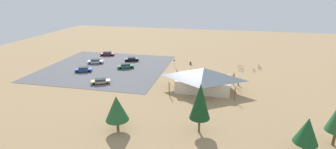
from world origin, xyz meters
TOP-DOWN VIEW (x-y plane):
  - ground at (0.00, 0.00)m, footprint 160.00×160.00m
  - parking_lot_asphalt at (23.87, 0.32)m, footprint 35.36×34.21m
  - bike_pavilion at (-6.06, 11.61)m, footprint 14.46×9.73m
  - trash_bin at (-0.36, -8.49)m, footprint 0.60×0.60m
  - lot_sign at (4.17, -5.40)m, footprint 0.56×0.08m
  - pine_west at (6.20, 32.78)m, footprint 3.88×3.88m
  - pine_far_west at (-22.37, 33.27)m, footprint 3.39×3.39m
  - pine_far_east at (-7.13, 30.38)m, footprint 3.37×3.37m
  - bicycle_silver_mid_cluster at (-15.35, -8.42)m, footprint 1.75×0.48m
  - bicycle_green_edge_south at (-20.81, -7.86)m, footprint 1.07×1.42m
  - bicycle_teal_yard_left at (-19.04, -5.50)m, footprint 0.63×1.63m
  - bicycle_blue_yard_right at (0.22, 1.42)m, footprint 1.66×0.48m
  - bicycle_orange_lone_east at (-15.44, -4.75)m, footprint 1.31×1.24m
  - bicycle_yellow_edge_north at (-20.76, -10.21)m, footprint 0.48×1.76m
  - bicycle_black_yard_front at (-1.79, 2.29)m, footprint 0.48×1.77m
  - car_tan_inner_stall at (19.17, 13.08)m, footprint 4.98×3.63m
  - car_maroon_front_row at (29.59, -13.09)m, footprint 5.09×2.95m
  - car_blue_second_row at (28.23, 5.37)m, footprint 4.91×3.29m
  - car_black_by_curb at (18.78, -8.16)m, footprint 4.76×3.23m
  - car_green_aisle_side at (17.84, -0.35)m, footprint 5.01×3.74m
  - car_silver_back_corner at (28.98, -3.15)m, footprint 5.11×3.19m
  - visitor_crossing_yard at (-13.10, 2.11)m, footprint 0.38×0.36m
  - visitor_near_lot at (-14.24, 6.82)m, footprint 0.36×0.36m

SIDE VIEW (x-z plane):
  - ground at x=0.00m, z-range 0.00..0.00m
  - parking_lot_asphalt at x=23.87m, z-range 0.00..0.05m
  - bicycle_teal_yard_left at x=-19.04m, z-range -0.04..0.75m
  - bicycle_silver_mid_cluster at x=-15.35m, z-range -0.02..0.74m
  - bicycle_yellow_edge_north at x=-20.76m, z-range -0.04..0.77m
  - bicycle_blue_yard_right at x=0.22m, z-range -0.04..0.78m
  - bicycle_black_yard_front at x=-1.79m, z-range -0.04..0.81m
  - bicycle_orange_lone_east at x=-15.44m, z-range -0.05..0.83m
  - bicycle_green_edge_south at x=-20.81m, z-range -0.04..0.84m
  - trash_bin at x=-0.36m, z-range 0.00..0.90m
  - car_tan_inner_stall at x=19.17m, z-range 0.06..1.33m
  - car_black_by_curb at x=18.78m, z-range 0.06..1.38m
  - car_silver_back_corner at x=28.98m, z-range 0.06..1.39m
  - car_blue_second_row at x=28.23m, z-range 0.05..1.41m
  - car_maroon_front_row at x=29.59m, z-range 0.04..1.41m
  - car_green_aisle_side at x=17.84m, z-range 0.04..1.47m
  - visitor_near_lot at x=-14.24m, z-range 0.04..1.68m
  - visitor_crossing_yard at x=-13.10m, z-range 0.04..1.78m
  - lot_sign at x=4.17m, z-range 0.31..2.51m
  - bike_pavilion at x=-6.06m, z-range 0.29..5.66m
  - pine_far_west at x=-22.37m, z-range 0.95..6.75m
  - pine_west at x=6.20m, z-range 0.94..7.10m
  - pine_far_east at x=-7.13m, z-range 1.26..9.78m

